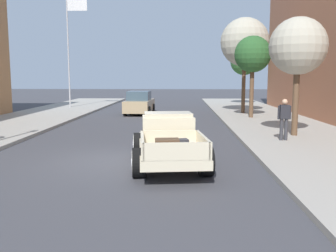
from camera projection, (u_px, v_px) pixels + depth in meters
ground_plane at (117, 161)px, 11.86m from camera, size 140.00×140.00×0.00m
hotrod_truck_cream at (168, 139)px, 11.47m from camera, size 2.54×5.07×1.58m
car_background_tan at (139, 103)px, 26.82m from camera, size 2.01×4.37×1.65m
pedestrian_sidewalk_right at (284, 117)px, 14.74m from camera, size 0.53×0.22×1.65m
flagpole at (71, 39)px, 30.46m from camera, size 1.74×0.16×9.16m
street_tree_nearest at (298, 47)px, 15.64m from camera, size 2.42×2.42×5.02m
street_tree_second at (253, 55)px, 22.75m from camera, size 2.24×2.24×5.02m
street_tree_third at (245, 42)px, 25.50m from camera, size 3.33×3.33×6.56m
street_tree_farthest at (244, 61)px, 34.20m from camera, size 2.59×2.59×5.26m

